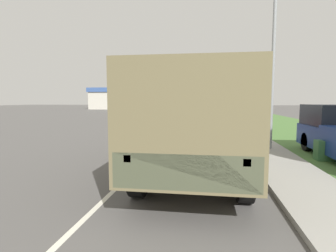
{
  "coord_description": "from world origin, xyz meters",
  "views": [
    {
      "loc": [
        2.13,
        2.18,
        2.1
      ],
      "look_at": [
        0.72,
        11.65,
        1.17
      ],
      "focal_mm": 28.0,
      "sensor_mm": 36.0,
      "label": 1
    }
  ],
  "objects_px": {
    "car_third_ahead": "(202,111)",
    "car_fourth_ahead": "(185,108)",
    "military_truck": "(196,117)",
    "car_nearest_ahead": "(199,120)",
    "car_second_ahead": "(168,115)",
    "lamp_post": "(269,42)"
  },
  "relations": [
    {
      "from": "military_truck",
      "to": "car_third_ahead",
      "type": "xyz_separation_m",
      "value": [
        -0.39,
        29.62,
        -0.94
      ]
    },
    {
      "from": "military_truck",
      "to": "lamp_post",
      "type": "relative_size",
      "value": 1.05
    },
    {
      "from": "car_fourth_ahead",
      "to": "lamp_post",
      "type": "relative_size",
      "value": 0.64
    },
    {
      "from": "military_truck",
      "to": "car_third_ahead",
      "type": "distance_m",
      "value": 29.64
    },
    {
      "from": "car_third_ahead",
      "to": "lamp_post",
      "type": "xyz_separation_m",
      "value": [
        3.14,
        -26.14,
        3.79
      ]
    },
    {
      "from": "car_nearest_ahead",
      "to": "lamp_post",
      "type": "bearing_deg",
      "value": -69.5
    },
    {
      "from": "military_truck",
      "to": "car_second_ahead",
      "type": "bearing_deg",
      "value": 100.92
    },
    {
      "from": "military_truck",
      "to": "car_nearest_ahead",
      "type": "bearing_deg",
      "value": 91.38
    },
    {
      "from": "car_second_ahead",
      "to": "car_fourth_ahead",
      "type": "distance_m",
      "value": 25.97
    },
    {
      "from": "car_third_ahead",
      "to": "car_fourth_ahead",
      "type": "xyz_separation_m",
      "value": [
        -3.59,
        15.28,
        -0.04
      ]
    },
    {
      "from": "military_truck",
      "to": "car_fourth_ahead",
      "type": "height_order",
      "value": "military_truck"
    },
    {
      "from": "military_truck",
      "to": "car_fourth_ahead",
      "type": "distance_m",
      "value": 45.08
    },
    {
      "from": "car_nearest_ahead",
      "to": "car_second_ahead",
      "type": "distance_m",
      "value": 8.08
    },
    {
      "from": "car_third_ahead",
      "to": "car_fourth_ahead",
      "type": "distance_m",
      "value": 15.69
    },
    {
      "from": "car_second_ahead",
      "to": "car_fourth_ahead",
      "type": "xyz_separation_m",
      "value": [
        -0.32,
        25.97,
        -0.02
      ]
    },
    {
      "from": "car_fourth_ahead",
      "to": "lamp_post",
      "type": "bearing_deg",
      "value": -80.78
    },
    {
      "from": "military_truck",
      "to": "lamp_post",
      "type": "height_order",
      "value": "lamp_post"
    },
    {
      "from": "car_third_ahead",
      "to": "car_fourth_ahead",
      "type": "relative_size",
      "value": 0.91
    },
    {
      "from": "lamp_post",
      "to": "car_third_ahead",
      "type": "bearing_deg",
      "value": 96.85
    },
    {
      "from": "car_second_ahead",
      "to": "lamp_post",
      "type": "height_order",
      "value": "lamp_post"
    },
    {
      "from": "car_second_ahead",
      "to": "lamp_post",
      "type": "distance_m",
      "value": 17.15
    },
    {
      "from": "military_truck",
      "to": "car_fourth_ahead",
      "type": "relative_size",
      "value": 1.63
    }
  ]
}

